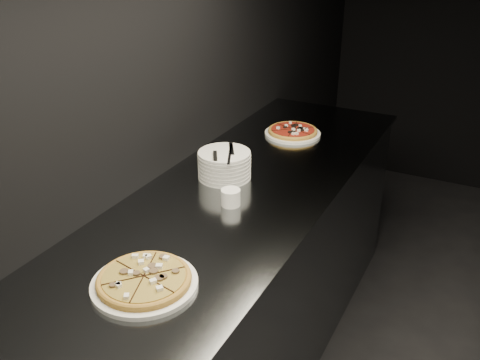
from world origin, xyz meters
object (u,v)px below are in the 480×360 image
at_px(counter, 240,280).
at_px(pizza_tomato, 293,132).
at_px(plate_stack, 224,165).
at_px(cutlery, 224,153).
at_px(ramekin, 231,197).
at_px(pizza_mushroom, 144,281).

bearing_deg(counter, pizza_tomato, 93.70).
xyz_separation_m(plate_stack, cutlery, (0.01, -0.02, 0.06)).
bearing_deg(counter, cutlery, 153.22).
bearing_deg(counter, plate_stack, 148.34).
xyz_separation_m(pizza_tomato, ramekin, (0.07, -0.81, 0.02)).
relative_size(counter, cutlery, 10.52).
bearing_deg(cutlery, counter, -57.83).
distance_m(pizza_tomato, ramekin, 0.82).
distance_m(counter, ramekin, 0.51).
bearing_deg(plate_stack, counter, -31.66).
bearing_deg(ramekin, plate_stack, 124.23).
distance_m(plate_stack, cutlery, 0.06).
bearing_deg(pizza_mushroom, plate_stack, 101.11).
distance_m(plate_stack, ramekin, 0.25).
bearing_deg(cutlery, pizza_tomato, 53.45).
xyz_separation_m(pizza_mushroom, plate_stack, (-0.15, 0.78, 0.04)).
distance_m(pizza_tomato, plate_stack, 0.61).
xyz_separation_m(counter, cutlery, (-0.10, 0.05, 0.58)).
relative_size(pizza_tomato, plate_stack, 1.45).
bearing_deg(plate_stack, cutlery, -62.38).
distance_m(cutlery, ramekin, 0.25).
relative_size(counter, pizza_mushroom, 7.22).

